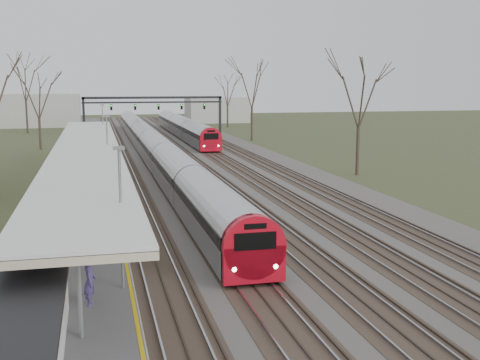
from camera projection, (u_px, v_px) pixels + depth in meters
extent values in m
cube|color=#474442|center=(180.00, 161.00, 62.55)|extent=(24.00, 160.00, 0.10)
cube|color=#4C3828|center=(121.00, 163.00, 61.15)|extent=(2.60, 160.00, 0.06)
cube|color=gray|center=(114.00, 162.00, 60.97)|extent=(0.07, 160.00, 0.12)
cube|color=gray|center=(128.00, 162.00, 61.31)|extent=(0.07, 160.00, 0.12)
cube|color=#4C3828|center=(156.00, 162.00, 61.96)|extent=(2.60, 160.00, 0.06)
cube|color=gray|center=(149.00, 161.00, 61.78)|extent=(0.07, 160.00, 0.12)
cube|color=gray|center=(163.00, 161.00, 62.12)|extent=(0.07, 160.00, 0.12)
cube|color=#4C3828|center=(189.00, 161.00, 62.77)|extent=(2.60, 160.00, 0.06)
cube|color=gray|center=(182.00, 160.00, 62.59)|extent=(0.07, 160.00, 0.12)
cube|color=gray|center=(196.00, 160.00, 62.93)|extent=(0.07, 160.00, 0.12)
cube|color=#4C3828|center=(222.00, 160.00, 63.58)|extent=(2.60, 160.00, 0.06)
cube|color=gray|center=(215.00, 159.00, 63.41)|extent=(0.07, 160.00, 0.12)
cube|color=gray|center=(229.00, 159.00, 63.74)|extent=(0.07, 160.00, 0.12)
cube|color=#4C3828|center=(254.00, 159.00, 64.39)|extent=(2.60, 160.00, 0.06)
cube|color=gray|center=(247.00, 158.00, 64.22)|extent=(0.07, 160.00, 0.12)
cube|color=gray|center=(260.00, 158.00, 64.55)|extent=(0.07, 160.00, 0.12)
cube|color=#9E9B93|center=(89.00, 190.00, 43.59)|extent=(3.50, 69.00, 1.00)
cylinder|color=slate|center=(80.00, 288.00, 16.89)|extent=(0.14, 0.14, 3.00)
cylinder|color=slate|center=(84.00, 224.00, 24.56)|extent=(0.14, 0.14, 3.00)
cylinder|color=slate|center=(86.00, 190.00, 32.23)|extent=(0.14, 0.14, 3.00)
cylinder|color=slate|center=(87.00, 169.00, 39.91)|extent=(0.14, 0.14, 3.00)
cylinder|color=slate|center=(88.00, 155.00, 47.58)|extent=(0.14, 0.14, 3.00)
cylinder|color=slate|center=(89.00, 145.00, 55.26)|extent=(0.14, 0.14, 3.00)
cube|color=silver|center=(86.00, 148.00, 38.70)|extent=(4.10, 50.00, 0.12)
cube|color=#C3B497|center=(86.00, 150.00, 38.73)|extent=(4.10, 50.00, 0.25)
cube|color=black|center=(84.00, 118.00, 88.53)|extent=(0.35, 0.35, 6.00)
cube|color=black|center=(220.00, 116.00, 93.28)|extent=(0.35, 0.35, 6.00)
cube|color=black|center=(153.00, 98.00, 90.44)|extent=(21.00, 0.35, 0.35)
cube|color=black|center=(153.00, 102.00, 90.55)|extent=(21.00, 0.25, 0.25)
cube|color=black|center=(111.00, 107.00, 89.03)|extent=(0.32, 0.22, 0.85)
sphere|color=#0CFF19|center=(111.00, 106.00, 88.85)|extent=(0.16, 0.16, 0.16)
cube|color=black|center=(135.00, 107.00, 89.84)|extent=(0.32, 0.22, 0.85)
sphere|color=#0CFF19|center=(135.00, 106.00, 89.66)|extent=(0.16, 0.16, 0.16)
cube|color=black|center=(159.00, 107.00, 90.65)|extent=(0.32, 0.22, 0.85)
sphere|color=#0CFF19|center=(159.00, 105.00, 90.47)|extent=(0.16, 0.16, 0.16)
cube|color=black|center=(182.00, 107.00, 91.46)|extent=(0.32, 0.22, 0.85)
sphere|color=#0CFF19|center=(182.00, 105.00, 91.29)|extent=(0.16, 0.16, 0.16)
cube|color=black|center=(204.00, 106.00, 92.27)|extent=(0.32, 0.22, 0.85)
sphere|color=#0CFF19|center=(204.00, 105.00, 92.10)|extent=(0.16, 0.16, 0.16)
cylinder|color=#2D231C|center=(358.00, 151.00, 52.96)|extent=(0.30, 0.30, 4.50)
cube|color=#9A9DA3|center=(151.00, 147.00, 67.06)|extent=(2.55, 90.00, 1.60)
cylinder|color=#9A9DA3|center=(150.00, 141.00, 66.95)|extent=(2.60, 89.70, 2.60)
cube|color=black|center=(150.00, 140.00, 66.94)|extent=(2.62, 89.40, 0.55)
cube|color=#B40A1A|center=(254.00, 264.00, 23.99)|extent=(2.55, 0.50, 1.50)
cylinder|color=#B40A1A|center=(253.00, 247.00, 23.93)|extent=(2.60, 0.60, 2.60)
cube|color=black|center=(255.00, 241.00, 23.62)|extent=(1.70, 0.12, 0.70)
sphere|color=white|center=(234.00, 269.00, 23.62)|extent=(0.22, 0.22, 0.22)
sphere|color=white|center=(275.00, 266.00, 24.01)|extent=(0.22, 0.22, 0.22)
cube|color=black|center=(151.00, 155.00, 67.21)|extent=(1.80, 89.00, 0.35)
cube|color=#9A9DA3|center=(183.00, 130.00, 90.93)|extent=(2.55, 45.00, 1.60)
cylinder|color=#9A9DA3|center=(183.00, 125.00, 90.83)|extent=(2.60, 44.70, 2.60)
cube|color=black|center=(183.00, 125.00, 90.81)|extent=(2.62, 44.40, 0.55)
cube|color=#B40A1A|center=(211.00, 145.00, 69.45)|extent=(2.55, 0.50, 1.50)
cylinder|color=#B40A1A|center=(211.00, 139.00, 69.38)|extent=(2.60, 0.60, 2.60)
cube|color=black|center=(211.00, 136.00, 69.08)|extent=(1.70, 0.12, 0.70)
sphere|color=white|center=(204.00, 146.00, 69.08)|extent=(0.22, 0.22, 0.22)
sphere|color=white|center=(218.00, 146.00, 69.47)|extent=(0.22, 0.22, 0.22)
cube|color=black|center=(183.00, 136.00, 91.08)|extent=(1.80, 44.00, 0.35)
imported|color=#403466|center=(90.00, 282.00, 19.48)|extent=(0.41, 0.61, 1.65)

